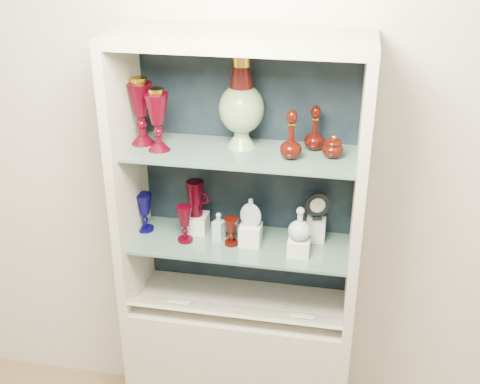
% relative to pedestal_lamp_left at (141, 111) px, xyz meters
% --- Properties ---
extents(wall_back, '(3.50, 0.02, 2.80)m').
position_rel_pedestal_lamp_left_xyz_m(wall_back, '(0.42, 0.18, -0.21)').
color(wall_back, white).
rests_on(wall_back, ground).
extents(cabinet_base, '(1.00, 0.40, 0.75)m').
position_rel_pedestal_lamp_left_xyz_m(cabinet_base, '(0.42, -0.04, -1.23)').
color(cabinet_base, '#B8AE9B').
rests_on(cabinet_base, ground).
extents(cabinet_back_panel, '(0.98, 0.02, 1.15)m').
position_rel_pedestal_lamp_left_xyz_m(cabinet_back_panel, '(0.42, 0.15, -0.28)').
color(cabinet_back_panel, black).
rests_on(cabinet_back_panel, cabinet_base).
extents(cabinet_side_left, '(0.04, 0.40, 1.15)m').
position_rel_pedestal_lamp_left_xyz_m(cabinet_side_left, '(-0.06, -0.04, -0.28)').
color(cabinet_side_left, '#B8AE9B').
rests_on(cabinet_side_left, cabinet_base).
extents(cabinet_side_right, '(0.04, 0.40, 1.15)m').
position_rel_pedestal_lamp_left_xyz_m(cabinet_side_right, '(0.90, -0.04, -0.28)').
color(cabinet_side_right, '#B8AE9B').
rests_on(cabinet_side_right, cabinet_base).
extents(cabinet_top_cap, '(1.00, 0.40, 0.04)m').
position_rel_pedestal_lamp_left_xyz_m(cabinet_top_cap, '(0.42, -0.04, 0.31)').
color(cabinet_top_cap, '#B8AE9B').
rests_on(cabinet_top_cap, cabinet_side_left).
extents(shelf_lower, '(0.92, 0.34, 0.01)m').
position_rel_pedestal_lamp_left_xyz_m(shelf_lower, '(0.42, -0.02, -0.57)').
color(shelf_lower, slate).
rests_on(shelf_lower, cabinet_side_left).
extents(shelf_upper, '(0.92, 0.34, 0.01)m').
position_rel_pedestal_lamp_left_xyz_m(shelf_upper, '(0.42, -0.02, -0.15)').
color(shelf_upper, slate).
rests_on(shelf_upper, cabinet_side_left).
extents(label_ledge, '(0.92, 0.17, 0.09)m').
position_rel_pedestal_lamp_left_xyz_m(label_ledge, '(0.42, -0.15, -0.83)').
color(label_ledge, '#B8AE9B').
rests_on(label_ledge, cabinet_base).
extents(label_card_0, '(0.10, 0.06, 0.03)m').
position_rel_pedestal_lamp_left_xyz_m(label_card_0, '(0.17, -0.15, -0.81)').
color(label_card_0, white).
rests_on(label_card_0, label_ledge).
extents(label_card_1, '(0.10, 0.06, 0.03)m').
position_rel_pedestal_lamp_left_xyz_m(label_card_1, '(0.71, -0.15, -0.81)').
color(label_card_1, white).
rests_on(label_card_1, label_ledge).
extents(pedestal_lamp_left, '(0.13, 0.13, 0.28)m').
position_rel_pedestal_lamp_left_xyz_m(pedestal_lamp_left, '(0.00, 0.00, 0.00)').
color(pedestal_lamp_left, '#46000D').
rests_on(pedestal_lamp_left, shelf_upper).
extents(pedestal_lamp_right, '(0.12, 0.12, 0.25)m').
position_rel_pedestal_lamp_left_xyz_m(pedestal_lamp_right, '(0.09, -0.06, -0.01)').
color(pedestal_lamp_right, '#46000D').
rests_on(pedestal_lamp_right, shelf_upper).
extents(enamel_urn, '(0.21, 0.21, 0.38)m').
position_rel_pedestal_lamp_left_xyz_m(enamel_urn, '(0.41, 0.04, 0.05)').
color(enamel_urn, '#064423').
rests_on(enamel_urn, shelf_upper).
extents(ruby_decanter_a, '(0.09, 0.09, 0.22)m').
position_rel_pedestal_lamp_left_xyz_m(ruby_decanter_a, '(0.62, -0.05, -0.03)').
color(ruby_decanter_a, '#3F0C06').
rests_on(ruby_decanter_a, shelf_upper).
extents(ruby_decanter_b, '(0.09, 0.09, 0.19)m').
position_rel_pedestal_lamp_left_xyz_m(ruby_decanter_b, '(0.70, 0.06, -0.04)').
color(ruby_decanter_b, '#3F0C06').
rests_on(ruby_decanter_b, shelf_upper).
extents(lidded_bowl, '(0.09, 0.09, 0.10)m').
position_rel_pedestal_lamp_left_xyz_m(lidded_bowl, '(0.78, -0.01, -0.09)').
color(lidded_bowl, '#3F0C06').
rests_on(lidded_bowl, shelf_upper).
extents(cobalt_goblet, '(0.09, 0.09, 0.18)m').
position_rel_pedestal_lamp_left_xyz_m(cobalt_goblet, '(-0.02, 0.01, -0.47)').
color(cobalt_goblet, '#07033F').
rests_on(cobalt_goblet, shelf_lower).
extents(ruby_goblet_tall, '(0.07, 0.07, 0.16)m').
position_rel_pedestal_lamp_left_xyz_m(ruby_goblet_tall, '(0.18, -0.05, -0.48)').
color(ruby_goblet_tall, '#46000D').
rests_on(ruby_goblet_tall, shelf_lower).
extents(ruby_goblet_small, '(0.07, 0.07, 0.12)m').
position_rel_pedestal_lamp_left_xyz_m(ruby_goblet_small, '(0.38, -0.04, -0.50)').
color(ruby_goblet_small, '#3F0C06').
rests_on(ruby_goblet_small, shelf_lower).
extents(riser_ruby_pitcher, '(0.10, 0.10, 0.08)m').
position_rel_pedestal_lamp_left_xyz_m(riser_ruby_pitcher, '(0.20, 0.05, -0.52)').
color(riser_ruby_pitcher, silver).
rests_on(riser_ruby_pitcher, shelf_lower).
extents(ruby_pitcher, '(0.13, 0.09, 0.16)m').
position_rel_pedestal_lamp_left_xyz_m(ruby_pitcher, '(0.20, 0.05, -0.40)').
color(ruby_pitcher, '#46000D').
rests_on(ruby_pitcher, riser_ruby_pitcher).
extents(clear_square_bottle, '(0.06, 0.06, 0.13)m').
position_rel_pedestal_lamp_left_xyz_m(clear_square_bottle, '(0.32, -0.01, -0.49)').
color(clear_square_bottle, '#ADC2C8').
rests_on(clear_square_bottle, shelf_lower).
extents(riser_flat_flask, '(0.09, 0.09, 0.09)m').
position_rel_pedestal_lamp_left_xyz_m(riser_flat_flask, '(0.46, -0.03, -0.51)').
color(riser_flat_flask, silver).
rests_on(riser_flat_flask, shelf_lower).
extents(flat_flask, '(0.09, 0.04, 0.13)m').
position_rel_pedestal_lamp_left_xyz_m(flat_flask, '(0.46, -0.03, -0.41)').
color(flat_flask, '#B0B8C6').
rests_on(flat_flask, riser_flat_flask).
extents(riser_clear_round_decanter, '(0.09, 0.09, 0.07)m').
position_rel_pedestal_lamp_left_xyz_m(riser_clear_round_decanter, '(0.67, -0.07, -0.52)').
color(riser_clear_round_decanter, silver).
rests_on(riser_clear_round_decanter, shelf_lower).
extents(clear_round_decanter, '(0.12, 0.12, 0.14)m').
position_rel_pedestal_lamp_left_xyz_m(clear_round_decanter, '(0.67, -0.07, -0.42)').
color(clear_round_decanter, '#ADC2C8').
rests_on(clear_round_decanter, riser_clear_round_decanter).
extents(riser_cameo_medallion, '(0.08, 0.08, 0.10)m').
position_rel_pedestal_lamp_left_xyz_m(riser_cameo_medallion, '(0.73, 0.07, -0.51)').
color(riser_cameo_medallion, silver).
rests_on(riser_cameo_medallion, shelf_lower).
extents(cameo_medallion, '(0.11, 0.06, 0.13)m').
position_rel_pedestal_lamp_left_xyz_m(cameo_medallion, '(0.73, 0.07, -0.40)').
color(cameo_medallion, black).
rests_on(cameo_medallion, riser_cameo_medallion).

